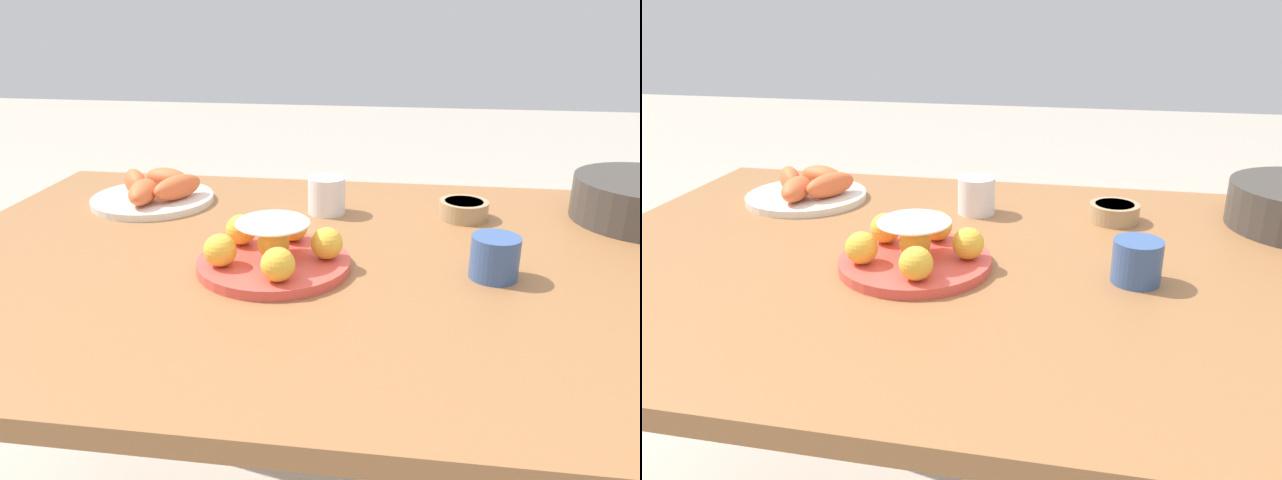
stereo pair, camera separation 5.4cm
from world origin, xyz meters
The scene contains 6 objects.
dining_table centered at (0.00, 0.00, 0.62)m, with size 1.45×0.91×0.71m.
cake_plate centered at (-0.14, -0.05, 0.74)m, with size 0.24×0.24×0.08m.
sauce_bowl centered at (0.17, 0.23, 0.73)m, with size 0.09×0.09×0.03m.
seafood_platter centered at (-0.44, 0.24, 0.73)m, with size 0.24×0.24×0.07m.
cup_near centered at (0.19, -0.04, 0.74)m, with size 0.07×0.07×0.06m.
cup_far centered at (-0.09, 0.22, 0.74)m, with size 0.07×0.07×0.07m.
Camera 2 is at (0.11, -0.90, 1.10)m, focal length 35.00 mm.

